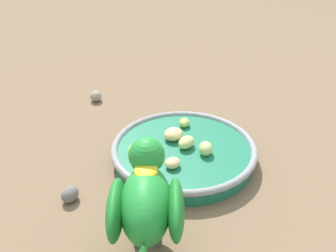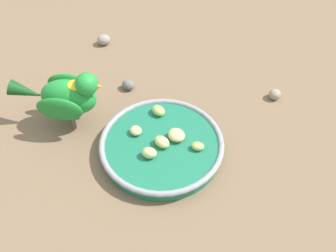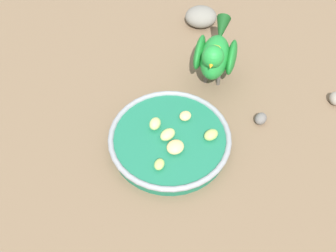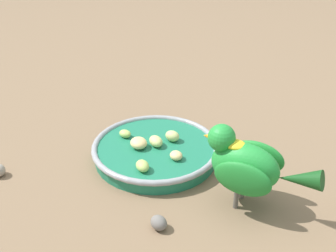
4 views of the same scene
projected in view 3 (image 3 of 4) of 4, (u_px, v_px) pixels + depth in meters
ground_plane at (181, 144)px, 0.86m from camera, size 4.00×4.00×0.00m
feeding_bowl at (170, 140)px, 0.84m from camera, size 0.24×0.24×0.03m
apple_piece_0 at (168, 135)px, 0.83m from camera, size 0.04×0.04×0.02m
apple_piece_1 at (159, 164)px, 0.79m from camera, size 0.03×0.03×0.01m
apple_piece_2 at (155, 124)px, 0.84m from camera, size 0.03×0.03×0.02m
apple_piece_3 at (211, 135)px, 0.83m from camera, size 0.03×0.04×0.02m
apple_piece_4 at (185, 116)px, 0.86m from camera, size 0.03×0.03×0.02m
apple_piece_5 at (175, 147)px, 0.81m from camera, size 0.05×0.05×0.02m
parrot at (215, 54)px, 0.90m from camera, size 0.19×0.11×0.14m
rock_large at (201, 17)px, 1.06m from camera, size 0.07×0.08×0.05m
pebble_1 at (261, 119)px, 0.88m from camera, size 0.04×0.04×0.02m
pebble_2 at (336, 99)px, 0.91m from camera, size 0.03×0.03×0.03m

